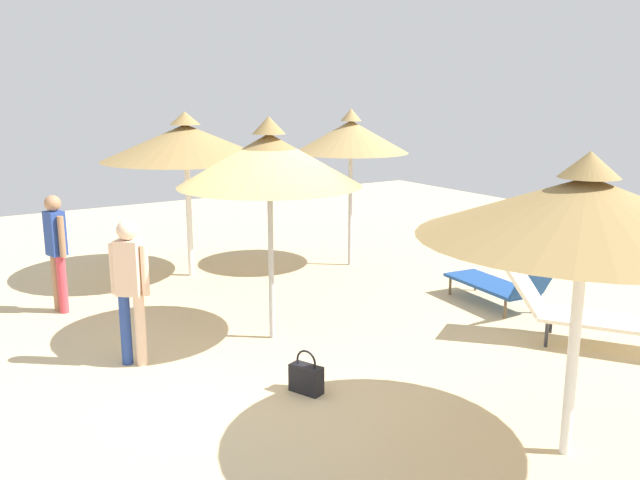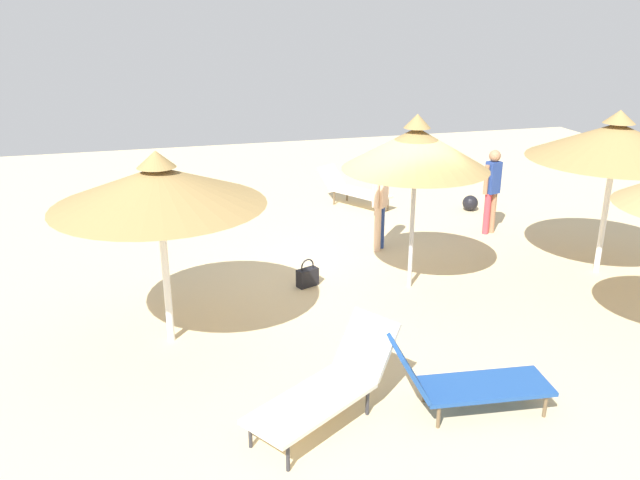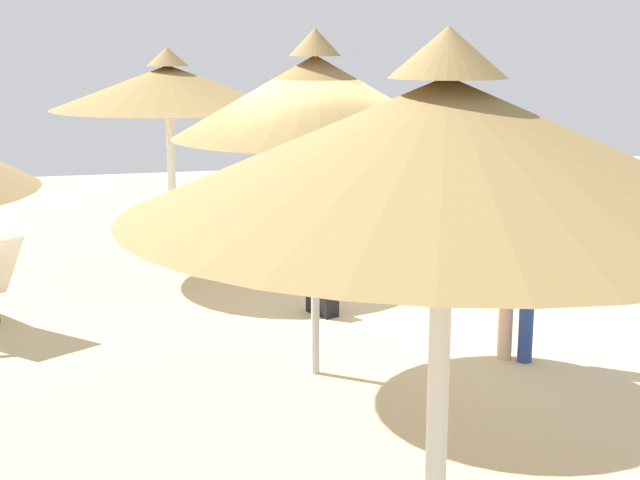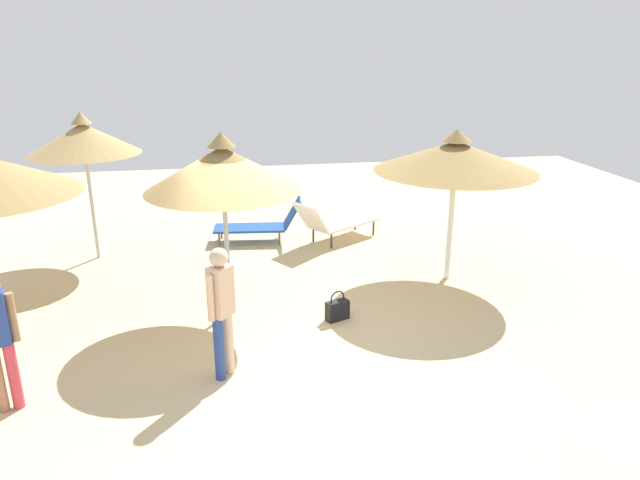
# 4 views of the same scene
# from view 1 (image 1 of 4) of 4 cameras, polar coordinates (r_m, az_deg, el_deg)

# --- Properties ---
(ground) EXTENTS (24.00, 24.00, 0.10)m
(ground) POSITION_cam_1_polar(r_m,az_deg,el_deg) (8.32, -5.05, -10.50)
(ground) COLOR beige
(parasol_umbrella_near_left) EXTENTS (2.34, 2.34, 2.90)m
(parasol_umbrella_near_left) POSITION_cam_1_polar(r_m,az_deg,el_deg) (8.45, -4.34, 6.84)
(parasol_umbrella_near_left) COLOR #B2B2B7
(parasol_umbrella_near_left) RESTS_ON ground
(parasol_umbrella_near_right) EXTENTS (2.09, 2.09, 2.89)m
(parasol_umbrella_near_right) POSITION_cam_1_polar(r_m,az_deg,el_deg) (12.21, 2.65, 8.79)
(parasol_umbrella_near_right) COLOR #B2B2B7
(parasol_umbrella_near_right) RESTS_ON ground
(parasol_umbrella_far_left) EXTENTS (2.88, 2.88, 2.86)m
(parasol_umbrella_far_left) POSITION_cam_1_polar(r_m,az_deg,el_deg) (11.70, -11.37, 8.18)
(parasol_umbrella_far_left) COLOR white
(parasol_umbrella_far_left) RESTS_ON ground
(parasol_umbrella_edge) EXTENTS (2.83, 2.83, 2.73)m
(parasol_umbrella_edge) POSITION_cam_1_polar(r_m,az_deg,el_deg) (6.01, 21.74, 2.58)
(parasol_umbrella_edge) COLOR white
(parasol_umbrella_edge) RESTS_ON ground
(lounge_chair_front) EXTENTS (1.94, 0.81, 0.95)m
(lounge_chair_front) POSITION_cam_1_polar(r_m,az_deg,el_deg) (10.36, 15.34, -3.54)
(lounge_chair_front) COLOR #1E478C
(lounge_chair_front) RESTS_ON ground
(lounge_chair_far_right) EXTENTS (2.04, 1.65, 0.99)m
(lounge_chair_far_right) POSITION_cam_1_polar(r_m,az_deg,el_deg) (9.24, 21.21, -5.62)
(lounge_chair_far_right) COLOR silver
(lounge_chair_far_right) RESTS_ON ground
(person_standing_back) EXTENTS (0.35, 0.38, 1.76)m
(person_standing_back) POSITION_cam_1_polar(r_m,az_deg,el_deg) (8.13, -15.89, -3.50)
(person_standing_back) COLOR navy
(person_standing_back) RESTS_ON ground
(person_standing_near_left) EXTENTS (0.44, 0.28, 1.75)m
(person_standing_near_left) POSITION_cam_1_polar(r_m,az_deg,el_deg) (10.44, -21.56, -0.47)
(person_standing_near_left) COLOR #D83F4C
(person_standing_near_left) RESTS_ON ground
(handbag) EXTENTS (0.40, 0.29, 0.49)m
(handbag) POSITION_cam_1_polar(r_m,az_deg,el_deg) (7.40, -1.18, -11.65)
(handbag) COLOR black
(handbag) RESTS_ON ground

